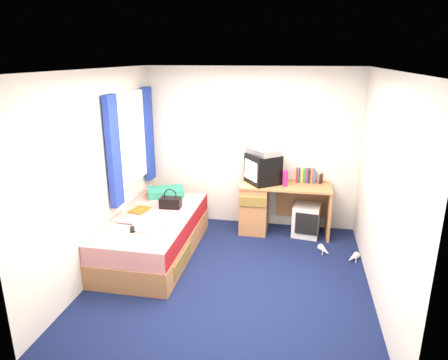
% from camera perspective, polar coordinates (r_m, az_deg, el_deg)
% --- Properties ---
extents(ground, '(3.40, 3.40, 0.00)m').
position_cam_1_polar(ground, '(4.92, 0.97, -13.74)').
color(ground, '#0C1438').
rests_on(ground, ground).
extents(room_shell, '(3.40, 3.40, 3.40)m').
position_cam_1_polar(room_shell, '(4.35, 1.07, 2.87)').
color(room_shell, white).
rests_on(room_shell, ground).
extents(bed, '(1.01, 2.00, 0.54)m').
position_cam_1_polar(bed, '(5.41, -9.88, -7.73)').
color(bed, '#B97E4D').
rests_on(bed, ground).
extents(pillow, '(0.61, 0.51, 0.11)m').
position_cam_1_polar(pillow, '(6.00, -8.31, -1.73)').
color(pillow, '#176C97').
rests_on(pillow, bed).
extents(desk, '(1.30, 0.55, 0.75)m').
position_cam_1_polar(desk, '(5.99, 6.06, -3.58)').
color(desk, '#B97E4D').
rests_on(desk, ground).
extents(storage_cube, '(0.42, 0.42, 0.47)m').
position_cam_1_polar(storage_cube, '(6.00, 11.67, -5.63)').
color(storage_cube, silver).
rests_on(storage_cube, ground).
extents(crt_tv, '(0.58, 0.58, 0.43)m').
position_cam_1_polar(crt_tv, '(5.83, 5.57, 1.60)').
color(crt_tv, black).
rests_on(crt_tv, desk).
extents(vcr, '(0.53, 0.55, 0.09)m').
position_cam_1_polar(vcr, '(5.76, 5.68, 4.07)').
color(vcr, silver).
rests_on(vcr, crt_tv).
extents(book_row, '(0.27, 0.13, 0.20)m').
position_cam_1_polar(book_row, '(5.99, 11.55, 0.64)').
color(book_row, maroon).
rests_on(book_row, desk).
extents(picture_frame, '(0.06, 0.12, 0.14)m').
position_cam_1_polar(picture_frame, '(5.99, 13.70, 0.18)').
color(picture_frame, black).
rests_on(picture_frame, desk).
extents(pink_water_bottle, '(0.08, 0.08, 0.22)m').
position_cam_1_polar(pink_water_bottle, '(5.75, 8.75, 0.16)').
color(pink_water_bottle, '#DA1E71').
rests_on(pink_water_bottle, desk).
extents(aerosol_can, '(0.06, 0.06, 0.17)m').
position_cam_1_polar(aerosol_can, '(5.83, 7.67, 0.21)').
color(aerosol_can, silver).
rests_on(aerosol_can, desk).
extents(handbag, '(0.29, 0.17, 0.27)m').
position_cam_1_polar(handbag, '(5.52, -7.65, -3.17)').
color(handbag, black).
rests_on(handbag, bed).
extents(towel, '(0.33, 0.30, 0.09)m').
position_cam_1_polar(towel, '(4.97, -8.01, -5.97)').
color(towel, silver).
rests_on(towel, bed).
extents(magazine, '(0.27, 0.32, 0.01)m').
position_cam_1_polar(magazine, '(5.52, -11.92, -4.20)').
color(magazine, gold).
rests_on(magazine, bed).
extents(water_bottle, '(0.20, 0.08, 0.07)m').
position_cam_1_polar(water_bottle, '(5.12, -13.83, -5.71)').
color(water_bottle, silver).
rests_on(water_bottle, bed).
extents(colour_swatch_fan, '(0.23, 0.13, 0.01)m').
position_cam_1_polar(colour_swatch_fan, '(4.87, -11.94, -7.21)').
color(colour_swatch_fan, gold).
rests_on(colour_swatch_fan, bed).
extents(remote_control, '(0.11, 0.17, 0.02)m').
position_cam_1_polar(remote_control, '(4.93, -12.97, -6.89)').
color(remote_control, black).
rests_on(remote_control, bed).
extents(window_assembly, '(0.11, 1.42, 1.40)m').
position_cam_1_polar(window_assembly, '(5.64, -13.08, 5.45)').
color(window_assembly, silver).
rests_on(window_assembly, room_shell).
extents(white_heels, '(0.54, 0.38, 0.09)m').
position_cam_1_polar(white_heels, '(5.55, 16.02, -10.13)').
color(white_heels, silver).
rests_on(white_heels, ground).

